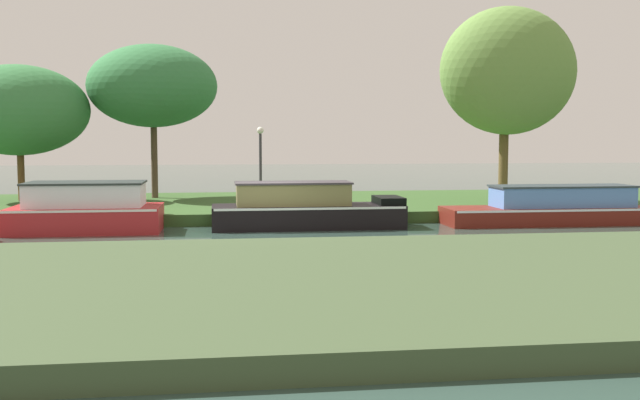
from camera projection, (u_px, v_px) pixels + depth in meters
name	position (u px, v px, depth m)	size (l,w,h in m)	color
ground_plane	(264.00, 234.00, 22.42)	(120.00, 120.00, 0.00)	#304840
riverbank_far	(253.00, 206.00, 29.31)	(72.00, 10.00, 0.40)	#335424
riverbank_near	(294.00, 285.00, 13.51)	(72.00, 10.00, 0.40)	#3D4E30
red_barge	(86.00, 210.00, 22.81)	(4.54, 2.41, 1.54)	#AE2327
maroon_narrowboat	(552.00, 208.00, 24.87)	(6.95, 1.89, 1.31)	maroon
black_cruiser	(306.00, 209.00, 23.74)	(6.12, 1.86, 1.49)	black
willow_tree_left	(18.00, 110.00, 29.01)	(5.54, 4.38, 5.36)	brown
willow_tree_centre	(153.00, 86.00, 30.34)	(5.29, 4.79, 6.31)	#4F3B2B
willow_tree_right	(508.00, 71.00, 28.81)	(5.42, 3.66, 7.58)	brown
lamp_post	(260.00, 157.00, 26.24)	(0.24, 0.24, 2.88)	#333338
mooring_post_near	(104.00, 205.00, 24.40)	(0.13, 0.13, 0.54)	#4F3C31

